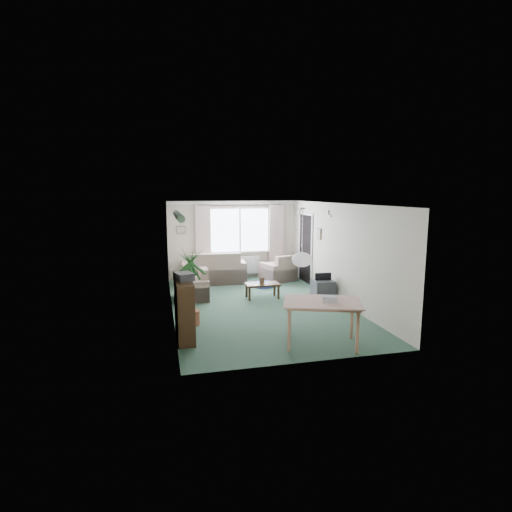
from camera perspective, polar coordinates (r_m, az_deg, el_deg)
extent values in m
plane|color=#2D4C3B|center=(9.50, 0.43, -7.14)|extent=(6.50, 6.50, 0.00)
cube|color=white|center=(12.37, -2.32, 3.71)|extent=(1.80, 0.03, 1.30)
cube|color=black|center=(12.25, -2.27, 7.27)|extent=(2.60, 0.03, 0.03)
cube|color=beige|center=(12.12, -7.56, 2.44)|extent=(0.45, 0.08, 2.00)
cube|color=beige|center=(12.58, 2.92, 2.74)|extent=(0.45, 0.08, 2.00)
cube|color=white|center=(12.48, -2.25, -1.34)|extent=(1.20, 0.10, 0.55)
cube|color=black|center=(11.94, 7.11, 1.04)|extent=(0.03, 0.95, 2.00)
sphere|color=white|center=(7.08, 6.57, -0.52)|extent=(0.36, 0.36, 0.36)
cylinder|color=#196626|center=(6.57, -11.02, 5.66)|extent=(1.60, 1.60, 0.12)
sphere|color=silver|center=(10.38, 6.24, 6.62)|extent=(0.20, 0.20, 0.20)
sphere|color=silver|center=(9.38, 10.49, 6.27)|extent=(0.20, 0.20, 0.20)
cube|color=brown|center=(12.14, -10.69, 3.70)|extent=(0.28, 0.03, 0.22)
cube|color=brown|center=(10.95, 9.00, 3.17)|extent=(0.03, 0.24, 0.30)
cube|color=beige|center=(11.90, -6.10, -1.59)|extent=(1.88, 1.03, 0.92)
cube|color=beige|center=(12.17, 3.14, -1.65)|extent=(1.09, 1.07, 0.79)
cube|color=beige|center=(10.11, -9.23, -4.01)|extent=(0.83, 0.87, 0.77)
cube|color=black|center=(10.15, 0.91, -4.97)|extent=(0.85, 0.48, 0.38)
cube|color=brown|center=(10.06, 0.84, -3.53)|extent=(0.12, 0.03, 0.16)
cube|color=black|center=(7.38, -10.19, -7.67)|extent=(0.32, 0.90, 1.09)
cube|color=#393A3E|center=(7.27, -10.25, -2.92)|extent=(0.38, 0.42, 0.14)
cylinder|color=#1E591E|center=(8.10, -9.25, -4.28)|extent=(0.80, 0.80, 1.60)
cube|color=tan|center=(7.18, 9.37, -9.48)|extent=(1.43, 1.19, 0.77)
cube|color=silver|center=(7.04, 10.49, -6.12)|extent=(0.30, 0.26, 0.12)
cube|color=#3A3A3F|center=(10.16, 9.52, -4.77)|extent=(0.52, 0.57, 0.49)
cylinder|color=#2234A0|center=(11.41, 1.10, -4.08)|extent=(0.77, 0.77, 0.12)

